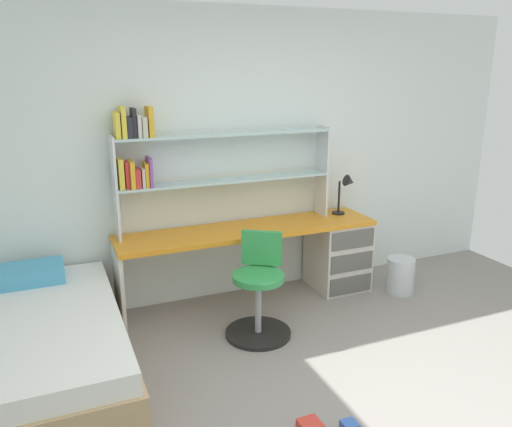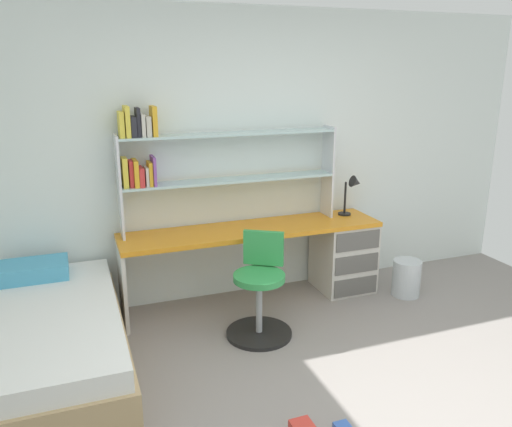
{
  "view_description": "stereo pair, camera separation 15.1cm",
  "coord_description": "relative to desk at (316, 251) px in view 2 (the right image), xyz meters",
  "views": [
    {
      "loc": [
        -1.58,
        -1.94,
        2.04
      ],
      "look_at": [
        -0.24,
        1.26,
        1.05
      ],
      "focal_mm": 35.85,
      "sensor_mm": 36.0,
      "label": 1
    },
    {
      "loc": [
        -1.44,
        -1.99,
        2.04
      ],
      "look_at": [
        -0.24,
        1.26,
        1.05
      ],
      "focal_mm": 35.85,
      "sensor_mm": 36.0,
      "label": 2
    }
  ],
  "objects": [
    {
      "name": "room_shell",
      "position": [
        -1.8,
        -0.81,
        0.86
      ],
      "size": [
        5.75,
        5.51,
        2.55
      ],
      "color": "silver",
      "rests_on": "ground_plane"
    },
    {
      "name": "desk",
      "position": [
        0.0,
        0.0,
        0.0
      ],
      "size": [
        2.3,
        0.51,
        0.7
      ],
      "color": "orange",
      "rests_on": "ground_plane"
    },
    {
      "name": "bookshelf_hutch",
      "position": [
        -1.08,
        0.14,
        0.91
      ],
      "size": [
        1.89,
        0.22,
        1.05
      ],
      "color": "silver",
      "rests_on": "desk"
    },
    {
      "name": "desk_lamp",
      "position": [
        0.39,
        0.05,
        0.55
      ],
      "size": [
        0.2,
        0.16,
        0.38
      ],
      "color": "black",
      "rests_on": "desk"
    },
    {
      "name": "swivel_chair",
      "position": [
        -0.77,
        -0.55,
        -0.09
      ],
      "size": [
        0.52,
        0.52,
        0.81
      ],
      "color": "black",
      "rests_on": "ground_plane"
    },
    {
      "name": "bed_platform",
      "position": [
        -2.4,
        -0.63,
        -0.16
      ],
      "size": [
        1.16,
        1.81,
        0.62
      ],
      "color": "tan",
      "rests_on": "ground_plane"
    },
    {
      "name": "waste_bin",
      "position": [
        0.76,
        -0.35,
        -0.24
      ],
      "size": [
        0.26,
        0.26,
        0.34
      ],
      "primitive_type": "cylinder",
      "color": "silver",
      "rests_on": "ground_plane"
    }
  ]
}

